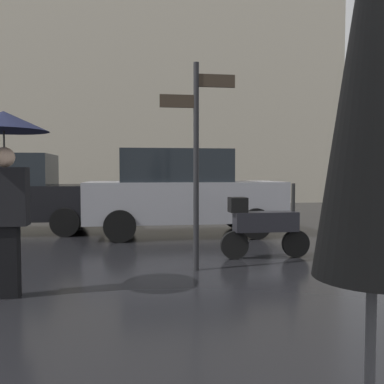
{
  "coord_description": "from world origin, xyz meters",
  "views": [
    {
      "loc": [
        0.09,
        -2.12,
        1.42
      ],
      "look_at": [
        1.08,
        5.0,
        1.07
      ],
      "focal_mm": 38.17,
      "sensor_mm": 36.0,
      "label": 1
    }
  ],
  "objects_px": {
    "parked_car_left": "(9,193)",
    "parked_car_right": "(182,192)",
    "street_signpost": "(197,145)",
    "folded_patio_umbrella_near": "(376,86)",
    "parked_scooter": "(263,225)",
    "pedestrian_with_umbrella": "(4,155)"
  },
  "relations": [
    {
      "from": "parked_car_right",
      "to": "street_signpost",
      "type": "relative_size",
      "value": 1.46
    },
    {
      "from": "folded_patio_umbrella_near",
      "to": "parked_car_left",
      "type": "bearing_deg",
      "value": 113.21
    },
    {
      "from": "parked_car_left",
      "to": "parked_scooter",
      "type": "bearing_deg",
      "value": -47.56
    },
    {
      "from": "folded_patio_umbrella_near",
      "to": "parked_car_left",
      "type": "height_order",
      "value": "folded_patio_umbrella_near"
    },
    {
      "from": "folded_patio_umbrella_near",
      "to": "parked_car_right",
      "type": "bearing_deg",
      "value": 88.35
    },
    {
      "from": "parked_car_right",
      "to": "street_signpost",
      "type": "bearing_deg",
      "value": 91.83
    },
    {
      "from": "folded_patio_umbrella_near",
      "to": "parked_scooter",
      "type": "bearing_deg",
      "value": 76.25
    },
    {
      "from": "parked_car_left",
      "to": "street_signpost",
      "type": "xyz_separation_m",
      "value": [
        3.82,
        -4.27,
        0.87
      ]
    },
    {
      "from": "folded_patio_umbrella_near",
      "to": "pedestrian_with_umbrella",
      "type": "relative_size",
      "value": 1.21
    },
    {
      "from": "folded_patio_umbrella_near",
      "to": "street_signpost",
      "type": "height_order",
      "value": "street_signpost"
    },
    {
      "from": "pedestrian_with_umbrella",
      "to": "folded_patio_umbrella_near",
      "type": "bearing_deg",
      "value": 141.64
    },
    {
      "from": "folded_patio_umbrella_near",
      "to": "parked_car_left",
      "type": "relative_size",
      "value": 0.61
    },
    {
      "from": "street_signpost",
      "to": "pedestrian_with_umbrella",
      "type": "bearing_deg",
      "value": -157.45
    },
    {
      "from": "parked_car_left",
      "to": "parked_car_right",
      "type": "relative_size",
      "value": 0.95
    },
    {
      "from": "parked_scooter",
      "to": "street_signpost",
      "type": "xyz_separation_m",
      "value": [
        -1.2,
        -0.65,
        1.24
      ]
    },
    {
      "from": "folded_patio_umbrella_near",
      "to": "parked_car_left",
      "type": "distance_m",
      "value": 9.56
    },
    {
      "from": "parked_scooter",
      "to": "parked_car_right",
      "type": "bearing_deg",
      "value": 90.25
    },
    {
      "from": "street_signpost",
      "to": "parked_car_right",
      "type": "bearing_deg",
      "value": 87.18
    },
    {
      "from": "parked_car_left",
      "to": "street_signpost",
      "type": "distance_m",
      "value": 5.79
    },
    {
      "from": "folded_patio_umbrella_near",
      "to": "street_signpost",
      "type": "distance_m",
      "value": 4.49
    },
    {
      "from": "parked_car_left",
      "to": "parked_car_right",
      "type": "height_order",
      "value": "parked_car_right"
    },
    {
      "from": "parked_car_right",
      "to": "pedestrian_with_umbrella",
      "type": "bearing_deg",
      "value": 64.75
    }
  ]
}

